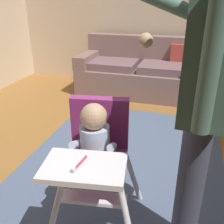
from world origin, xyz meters
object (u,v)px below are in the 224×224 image
at_px(couch, 140,72).
at_px(toy_ball_second, 87,111).
at_px(adult_standing, 201,105).
at_px(high_chair, 96,147).

xyz_separation_m(couch, toy_ball_second, (-0.43, -1.19, -0.22)).
bearing_deg(adult_standing, toy_ball_second, -48.73).
bearing_deg(high_chair, couch, 176.26).
bearing_deg(couch, adult_standing, 16.41).
distance_m(couch, adult_standing, 2.94).
xyz_separation_m(adult_standing, toy_ball_second, (-1.24, 1.56, -0.86)).
height_order(couch, toy_ball_second, couch).
xyz_separation_m(couch, adult_standing, (0.81, -2.75, 0.64)).
relative_size(high_chair, toy_ball_second, 4.13).
relative_size(high_chair, adult_standing, 0.54).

